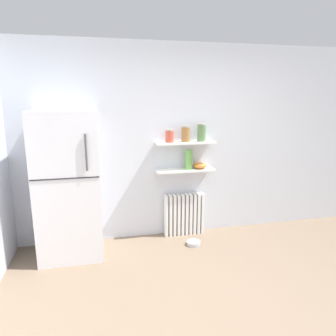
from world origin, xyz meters
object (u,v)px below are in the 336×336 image
(storage_jar_0, at_px, (170,136))
(storage_jar_1, at_px, (186,134))
(refrigerator, at_px, (69,185))
(pet_food_bowl, at_px, (193,243))
(radiator, at_px, (184,214))
(shelf_bowl, at_px, (200,166))
(vase, at_px, (189,160))
(storage_jar_2, at_px, (202,132))

(storage_jar_0, xyz_separation_m, storage_jar_1, (0.22, 0.00, 0.02))
(refrigerator, xyz_separation_m, pet_food_bowl, (1.53, -0.12, -0.86))
(radiator, distance_m, shelf_bowl, 0.73)
(storage_jar_0, bearing_deg, vase, 0.00)
(storage_jar_1, relative_size, storage_jar_2, 0.89)
(storage_jar_2, bearing_deg, vase, -180.00)
(storage_jar_0, bearing_deg, refrigerator, -170.67)
(vase, bearing_deg, storage_jar_0, -180.00)
(refrigerator, distance_m, storage_jar_0, 1.40)
(storage_jar_0, distance_m, vase, 0.42)
(storage_jar_1, height_order, shelf_bowl, storage_jar_1)
(storage_jar_2, relative_size, vase, 0.91)
(refrigerator, bearing_deg, storage_jar_0, 9.33)
(radiator, bearing_deg, vase, -32.11)
(storage_jar_2, xyz_separation_m, pet_food_bowl, (-0.19, -0.33, -1.42))
(refrigerator, relative_size, pet_food_bowl, 9.90)
(radiator, relative_size, storage_jar_0, 3.47)
(vase, xyz_separation_m, pet_food_bowl, (-0.02, -0.33, -1.06))
(radiator, distance_m, vase, 0.79)
(refrigerator, bearing_deg, shelf_bowl, 7.03)
(storage_jar_0, relative_size, storage_jar_1, 0.80)
(refrigerator, xyz_separation_m, radiator, (1.50, 0.24, -0.59))
(storage_jar_0, xyz_separation_m, pet_food_bowl, (0.25, -0.33, -1.39))
(shelf_bowl, distance_m, pet_food_bowl, 1.04)
(refrigerator, bearing_deg, vase, 7.74)
(storage_jar_1, height_order, storage_jar_2, storage_jar_2)
(vase, distance_m, pet_food_bowl, 1.11)
(storage_jar_2, bearing_deg, refrigerator, -173.02)
(radiator, xyz_separation_m, storage_jar_1, (0.00, -0.03, 1.14))
(refrigerator, xyz_separation_m, vase, (1.55, 0.21, 0.20))
(vase, bearing_deg, radiator, 147.89)
(storage_jar_1, xyz_separation_m, storage_jar_2, (0.22, 0.00, 0.01))
(shelf_bowl, bearing_deg, storage_jar_1, -180.00)
(storage_jar_0, relative_size, shelf_bowl, 0.92)
(radiator, xyz_separation_m, vase, (0.05, -0.03, 0.79))
(storage_jar_1, xyz_separation_m, pet_food_bowl, (0.03, -0.33, -1.41))
(storage_jar_0, xyz_separation_m, vase, (0.27, 0.00, -0.33))
(radiator, bearing_deg, storage_jar_0, -172.19)
(storage_jar_1, bearing_deg, radiator, 90.00)
(vase, relative_size, shelf_bowl, 1.41)
(shelf_bowl, bearing_deg, storage_jar_0, -180.00)
(storage_jar_0, distance_m, storage_jar_2, 0.44)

